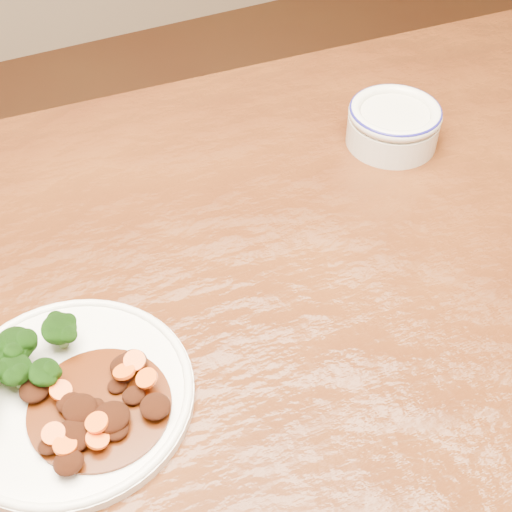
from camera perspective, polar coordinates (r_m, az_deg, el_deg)
name	(u,v)px	position (r m, az deg, el deg)	size (l,w,h in m)	color
dining_table	(226,342)	(0.87, -2.44, -6.87)	(1.55, 0.98, 0.75)	#53270E
dinner_plate	(70,395)	(0.74, -14.66, -10.74)	(0.25, 0.25, 0.02)	white
broccoli_florets	(7,368)	(0.74, -19.29, -8.47)	(0.13, 0.09, 0.04)	olive
mince_stew	(99,406)	(0.71, -12.43, -11.66)	(0.14, 0.14, 0.03)	#4C1C08
dip_bowl	(394,123)	(1.02, 10.95, 10.39)	(0.13, 0.13, 0.06)	silver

